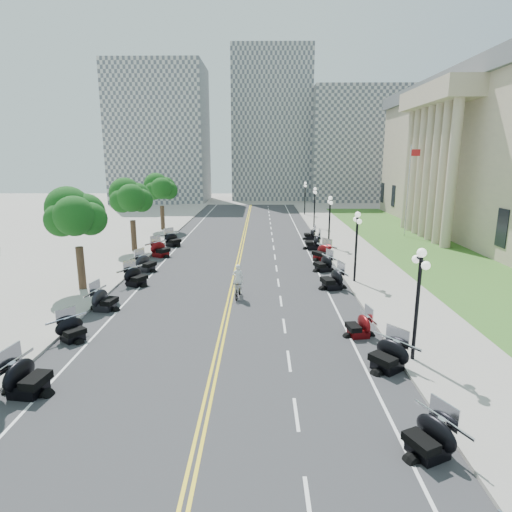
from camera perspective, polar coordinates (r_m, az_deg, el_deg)
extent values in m
plane|color=gray|center=(26.84, -3.54, -6.00)|extent=(160.00, 160.00, 0.00)
cube|color=#333335|center=(36.42, -2.40, -0.85)|extent=(16.00, 90.00, 0.01)
cube|color=yellow|center=(36.43, -2.59, -0.83)|extent=(0.12, 90.00, 0.00)
cube|color=yellow|center=(36.41, -2.21, -0.83)|extent=(0.12, 90.00, 0.00)
cube|color=white|center=(36.64, 7.65, -0.86)|extent=(0.12, 90.00, 0.00)
cube|color=white|center=(37.31, -12.26, -0.79)|extent=(0.12, 90.00, 0.00)
cube|color=white|center=(12.83, 7.01, -30.06)|extent=(0.12, 2.00, 0.00)
cube|color=white|center=(15.97, 5.38, -20.23)|extent=(0.12, 2.00, 0.00)
cube|color=white|center=(19.43, 4.42, -13.74)|extent=(0.12, 2.00, 0.00)
cube|color=white|center=(23.06, 3.79, -9.26)|extent=(0.12, 2.00, 0.00)
cube|color=white|center=(26.80, 3.34, -6.00)|extent=(0.12, 2.00, 0.00)
cube|color=white|center=(30.60, 3.00, -3.55)|extent=(0.12, 2.00, 0.00)
cube|color=white|center=(34.45, 2.75, -1.65)|extent=(0.12, 2.00, 0.00)
cube|color=white|center=(38.33, 2.54, -0.13)|extent=(0.12, 2.00, 0.00)
cube|color=white|center=(42.23, 2.37, 1.11)|extent=(0.12, 2.00, 0.00)
cube|color=white|center=(46.15, 2.23, 2.14)|extent=(0.12, 2.00, 0.00)
cube|color=white|center=(50.08, 2.11, 3.01)|extent=(0.12, 2.00, 0.00)
cube|color=white|center=(54.03, 2.01, 3.75)|extent=(0.12, 2.00, 0.00)
cube|color=white|center=(57.97, 1.93, 4.40)|extent=(0.12, 2.00, 0.00)
cube|color=white|center=(61.93, 1.85, 4.96)|extent=(0.12, 2.00, 0.00)
cube|color=white|center=(65.89, 1.78, 5.45)|extent=(0.12, 2.00, 0.00)
cube|color=white|center=(69.86, 1.72, 5.88)|extent=(0.12, 2.00, 0.00)
cube|color=white|center=(73.83, 1.67, 6.27)|extent=(0.12, 2.00, 0.00)
cube|color=white|center=(77.80, 1.62, 6.62)|extent=(0.12, 2.00, 0.00)
cube|color=#9E9991|center=(37.34, 13.91, -0.76)|extent=(5.00, 90.00, 0.15)
cube|color=#9E9991|center=(38.43, -18.24, -0.66)|extent=(5.00, 90.00, 0.15)
cube|color=#356023|center=(46.82, 20.08, 1.55)|extent=(9.00, 60.00, 0.10)
cube|color=gray|center=(89.65, -12.63, 15.49)|extent=(18.00, 14.00, 26.00)
cube|color=gray|center=(93.53, 2.04, 16.90)|extent=(16.00, 12.00, 30.00)
cube|color=gray|center=(92.52, 13.63, 14.12)|extent=(20.00, 14.00, 22.00)
imported|color=#A51414|center=(27.15, -2.40, -4.51)|extent=(0.76, 1.94, 1.13)
imported|color=silver|center=(26.73, -2.43, -1.43)|extent=(0.68, 0.45, 1.87)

